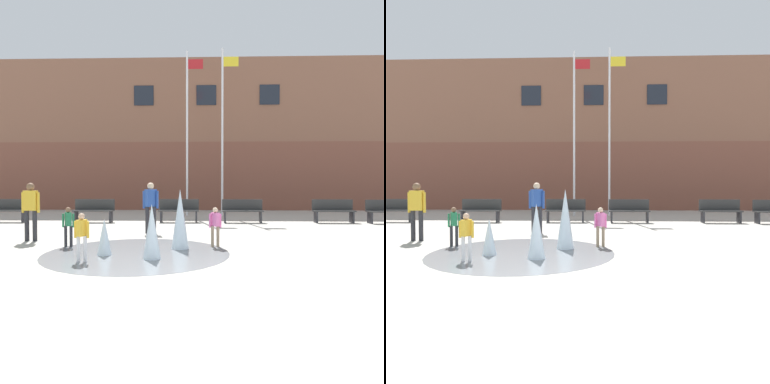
# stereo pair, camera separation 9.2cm
# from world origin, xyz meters

# --- Properties ---
(ground_plane) EXTENTS (100.00, 100.00, 0.00)m
(ground_plane) POSITION_xyz_m (0.00, 0.00, 0.00)
(ground_plane) COLOR #B2ADA3
(library_building) EXTENTS (36.00, 6.05, 8.54)m
(library_building) POSITION_xyz_m (0.00, 18.72, 4.27)
(library_building) COLOR brown
(library_building) RESTS_ON ground
(splash_fountain) EXTENTS (4.20, 4.20, 1.45)m
(splash_fountain) POSITION_xyz_m (-1.24, 3.18, 0.49)
(splash_fountain) COLOR gray
(splash_fountain) RESTS_ON ground
(park_bench_far_left) EXTENTS (1.60, 0.44, 0.91)m
(park_bench_far_left) POSITION_xyz_m (-7.99, 9.44, 0.48)
(park_bench_far_left) COLOR #28282D
(park_bench_far_left) RESTS_ON ground
(park_bench_under_left_flagpole) EXTENTS (1.60, 0.44, 0.91)m
(park_bench_under_left_flagpole) POSITION_xyz_m (-4.51, 9.48, 0.48)
(park_bench_under_left_flagpole) COLOR #28282D
(park_bench_under_left_flagpole) RESTS_ON ground
(park_bench_center) EXTENTS (1.60, 0.44, 0.91)m
(park_bench_center) POSITION_xyz_m (-1.13, 9.62, 0.48)
(park_bench_center) COLOR #28282D
(park_bench_center) RESTS_ON ground
(park_bench_under_right_flagpole) EXTENTS (1.60, 0.44, 0.91)m
(park_bench_under_right_flagpole) POSITION_xyz_m (1.40, 9.54, 0.48)
(park_bench_under_right_flagpole) COLOR #28282D
(park_bench_under_right_flagpole) RESTS_ON ground
(park_bench_near_trashcan) EXTENTS (1.60, 0.44, 0.91)m
(park_bench_near_trashcan) POSITION_xyz_m (4.97, 9.60, 0.48)
(park_bench_near_trashcan) COLOR #28282D
(park_bench_near_trashcan) RESTS_ON ground
(child_in_fountain) EXTENTS (0.31, 0.24, 0.99)m
(child_in_fountain) POSITION_xyz_m (-3.51, 3.93, 0.58)
(child_in_fountain) COLOR #28282D
(child_in_fountain) RESTS_ON ground
(child_with_pink_shirt) EXTENTS (0.31, 0.24, 0.99)m
(child_with_pink_shirt) POSITION_xyz_m (-2.60, 2.22, 0.58)
(child_with_pink_shirt) COLOR silver
(child_with_pink_shirt) RESTS_ON ground
(child_running) EXTENTS (0.31, 0.24, 0.99)m
(child_running) POSITION_xyz_m (0.16, 3.99, 0.58)
(child_running) COLOR #89755B
(child_running) RESTS_ON ground
(adult_watching) EXTENTS (0.50, 0.37, 1.59)m
(adult_watching) POSITION_xyz_m (-1.79, 6.38, 0.93)
(adult_watching) COLOR #28282D
(adult_watching) RESTS_ON ground
(teen_by_trashcan) EXTENTS (0.50, 0.22, 1.59)m
(teen_by_trashcan) POSITION_xyz_m (-4.83, 4.73, 0.93)
(teen_by_trashcan) COLOR #28282D
(teen_by_trashcan) RESTS_ON ground
(flagpole_left) EXTENTS (0.80, 0.10, 7.76)m
(flagpole_left) POSITION_xyz_m (-0.90, 12.46, 4.13)
(flagpole_left) COLOR silver
(flagpole_left) RESTS_ON ground
(flagpole_right) EXTENTS (0.80, 0.10, 7.87)m
(flagpole_right) POSITION_xyz_m (0.77, 12.46, 4.18)
(flagpole_right) COLOR silver
(flagpole_right) RESTS_ON ground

